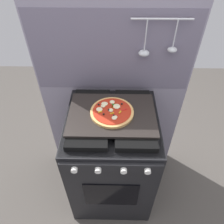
% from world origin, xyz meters
% --- Properties ---
extents(ground_plane, '(4.00, 4.00, 0.00)m').
position_xyz_m(ground_plane, '(0.00, 0.00, 0.00)').
color(ground_plane, '#4C4742').
extents(kitchen_backsplash, '(1.10, 0.09, 1.55)m').
position_xyz_m(kitchen_backsplash, '(0.00, 0.33, 0.79)').
color(kitchen_backsplash, gray).
rests_on(kitchen_backsplash, ground_plane).
extents(stove, '(0.60, 0.64, 0.90)m').
position_xyz_m(stove, '(-0.00, -0.00, 0.45)').
color(stove, black).
rests_on(stove, ground_plane).
extents(baking_tray, '(0.54, 0.38, 0.02)m').
position_xyz_m(baking_tray, '(0.00, 0.00, 0.91)').
color(baking_tray, black).
rests_on(baking_tray, stove).
extents(pizza_left, '(0.27, 0.27, 0.03)m').
position_xyz_m(pizza_left, '(-0.01, 0.00, 0.93)').
color(pizza_left, tan).
rests_on(pizza_left, baking_tray).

